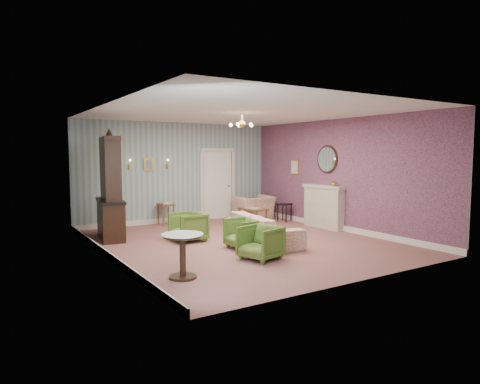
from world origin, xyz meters
TOP-DOWN VIEW (x-y plane):
  - floor at (0.00, 0.00)m, footprint 7.00×7.00m
  - ceiling at (0.00, 0.00)m, footprint 7.00×7.00m
  - wall_back at (0.00, 3.50)m, footprint 6.00×0.00m
  - wall_front at (0.00, -3.50)m, footprint 6.00×0.00m
  - wall_left at (-3.00, 0.00)m, footprint 0.00×7.00m
  - wall_right at (3.00, 0.00)m, footprint 0.00×7.00m
  - wall_right_floral at (2.98, 0.00)m, footprint 0.00×7.00m
  - door at (1.30, 3.46)m, footprint 1.12×0.12m
  - olive_chair_a at (-0.55, -1.52)m, footprint 0.80×0.83m
  - olive_chair_b at (-0.29, -0.58)m, footprint 0.69×0.73m
  - olive_chair_c at (-0.98, 0.75)m, footprint 0.68×0.72m
  - sofa_chintz at (0.35, -0.34)m, footprint 0.95×2.28m
  - wingback_chair at (2.16, 2.72)m, footprint 1.14×0.79m
  - dresser at (-2.39, 2.02)m, footprint 0.75×1.58m
  - fireplace at (2.86, 0.40)m, footprint 0.30×1.40m
  - mantel_vase at (2.84, 0.00)m, footprint 0.15×0.15m
  - oval_mirror at (2.96, 0.40)m, footprint 0.04×0.76m
  - framed_print at (2.97, 1.75)m, footprint 0.04×0.34m
  - coffee_table at (1.68, 2.06)m, footprint 0.59×0.92m
  - side_table_black at (2.65, 1.82)m, footprint 0.46×0.46m
  - pedestal_table at (-2.32, -1.87)m, footprint 0.69×0.69m
  - nesting_table at (-0.54, 3.15)m, footprint 0.40×0.51m
  - gilt_mirror_back at (-0.90, 3.46)m, footprint 0.28×0.06m
  - sconce_left at (-1.45, 3.44)m, footprint 0.16×0.12m
  - sconce_right at (-0.35, 3.44)m, footprint 0.16×0.12m
  - chandelier at (0.00, 0.00)m, footprint 0.56×0.56m
  - burgundy_cushion at (2.11, 2.57)m, footprint 0.41×0.28m

SIDE VIEW (x-z plane):
  - floor at x=0.00m, z-range 0.00..0.00m
  - coffee_table at x=1.68m, z-range 0.00..0.44m
  - side_table_black at x=2.65m, z-range 0.00..0.53m
  - nesting_table at x=-0.54m, z-range 0.00..0.65m
  - olive_chair_a at x=-0.55m, z-range 0.00..0.70m
  - olive_chair_b at x=-0.29m, z-range 0.00..0.71m
  - pedestal_table at x=-2.32m, z-range 0.00..0.73m
  - olive_chair_c at x=-0.98m, z-range 0.00..0.73m
  - sofa_chintz at x=0.35m, z-range 0.00..0.87m
  - wingback_chair at x=2.16m, z-range 0.00..0.95m
  - burgundy_cushion at x=2.11m, z-range 0.28..0.68m
  - fireplace at x=2.86m, z-range 0.00..1.16m
  - door at x=1.30m, z-range 0.00..2.16m
  - mantel_vase at x=2.84m, z-range 1.16..1.31m
  - dresser at x=-2.39m, z-range 0.00..2.53m
  - wall_back at x=0.00m, z-range -1.55..4.45m
  - wall_front at x=0.00m, z-range -1.55..4.45m
  - wall_left at x=-3.00m, z-range -2.05..4.95m
  - wall_right at x=3.00m, z-range -2.05..4.95m
  - wall_right_floral at x=2.98m, z-range -2.05..4.95m
  - framed_print at x=2.97m, z-range 1.39..1.81m
  - gilt_mirror_back at x=-0.90m, z-range 1.52..1.88m
  - sconce_left at x=-1.45m, z-range 1.55..1.85m
  - sconce_right at x=-0.35m, z-range 1.55..1.85m
  - oval_mirror at x=2.96m, z-range 1.43..2.27m
  - chandelier at x=0.00m, z-range 2.45..2.81m
  - ceiling at x=0.00m, z-range 2.90..2.90m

